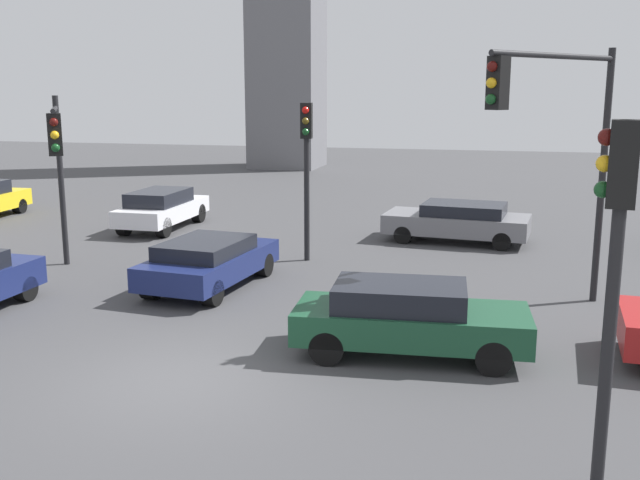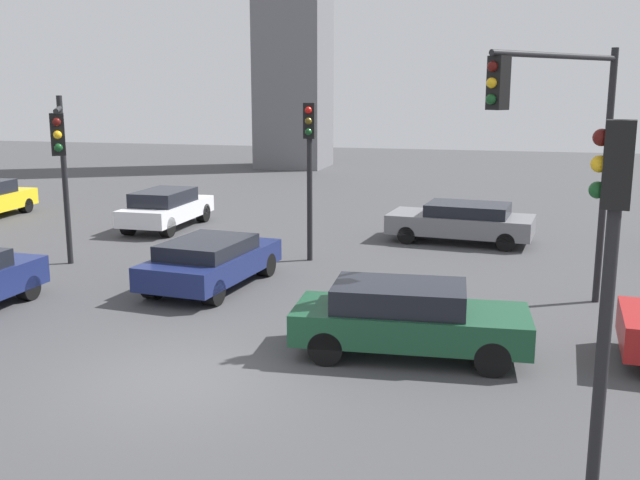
# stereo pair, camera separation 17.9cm
# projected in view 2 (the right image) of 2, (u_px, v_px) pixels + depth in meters

# --- Properties ---
(ground_plane) EXTENTS (100.92, 100.92, 0.00)m
(ground_plane) POSITION_uv_depth(u_px,v_px,m) (178.00, 380.00, 12.65)
(ground_plane) COLOR #424244
(traffic_light_1) EXTENTS (0.48, 0.36, 4.61)m
(traffic_light_1) POSITION_uv_depth(u_px,v_px,m) (610.00, 240.00, 8.43)
(traffic_light_1) COLOR black
(traffic_light_1) RESTS_ON ground_plane
(traffic_light_2) EXTENTS (2.73, 3.66, 5.84)m
(traffic_light_2) POSITION_uv_depth(u_px,v_px,m) (560.00, 125.00, 15.25)
(traffic_light_2) COLOR black
(traffic_light_2) RESTS_ON ground_plane
(traffic_light_3) EXTENTS (1.96, 2.98, 4.77)m
(traffic_light_3) POSITION_uv_depth(u_px,v_px,m) (61.00, 151.00, 18.92)
(traffic_light_3) COLOR black
(traffic_light_3) RESTS_ON ground_plane
(traffic_light_4) EXTENTS (0.36, 0.48, 4.56)m
(traffic_light_4) POSITION_uv_depth(u_px,v_px,m) (309.00, 151.00, 20.83)
(traffic_light_4) COLOR black
(traffic_light_4) RESTS_ON ground_plane
(car_1) EXTENTS (1.78, 4.43, 1.41)m
(car_1) POSITION_uv_depth(u_px,v_px,m) (166.00, 208.00, 26.24)
(car_1) COLOR silver
(car_1) RESTS_ON ground_plane
(car_2) EXTENTS (4.81, 2.51, 1.29)m
(car_2) POSITION_uv_depth(u_px,v_px,m) (462.00, 221.00, 23.89)
(car_2) COLOR slate
(car_2) RESTS_ON ground_plane
(car_3) EXTENTS (4.47, 2.04, 1.39)m
(car_3) POSITION_uv_depth(u_px,v_px,m) (407.00, 318.00, 13.68)
(car_3) COLOR #19472D
(car_3) RESTS_ON ground_plane
(car_5) EXTENTS (2.41, 4.48, 1.26)m
(car_5) POSITION_uv_depth(u_px,v_px,m) (211.00, 261.00, 18.46)
(car_5) COLOR navy
(car_5) RESTS_ON ground_plane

